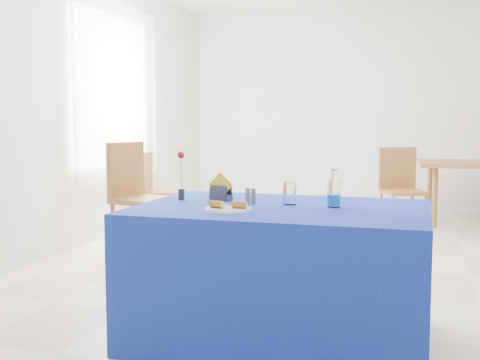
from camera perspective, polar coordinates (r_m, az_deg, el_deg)
name	(u,v)px	position (r m, az deg, el deg)	size (l,w,h in m)	color
floor	(331,267)	(5.21, 8.60, -8.16)	(7.00, 7.00, 0.00)	beige
room_shell	(334,58)	(5.09, 8.90, 11.33)	(7.00, 7.00, 7.00)	silver
window_pane	(113,92)	(6.64, -11.94, 8.21)	(0.04, 1.50, 1.60)	white
curtain	(119,91)	(6.60, -11.41, 8.23)	(0.04, 1.75, 1.85)	white
plate	(228,209)	(3.19, -1.15, -2.80)	(0.25, 0.25, 0.01)	white
drinking_glass	(290,193)	(3.44, 4.73, -1.25)	(0.08, 0.08, 0.13)	silver
salt_shaker	(248,195)	(3.52, 0.74, -1.44)	(0.03, 0.03, 0.09)	gray
pepper_shaker	(253,196)	(3.48, 1.28, -1.52)	(0.03, 0.03, 0.09)	slate
blue_table	(281,273)	(3.44, 3.90, -8.79)	(1.60, 1.10, 0.76)	navy
water_bottle	(334,194)	(3.37, 8.89, -1.34)	(0.08, 0.08, 0.21)	white
napkin_holder	(221,192)	(3.62, -1.84, -1.14)	(0.16, 0.10, 0.17)	#39393F
rose_vase	(181,177)	(3.64, -5.60, 0.25)	(0.04, 0.04, 0.29)	#26262B
chair_bg_left	(400,184)	(6.83, 14.97, -0.37)	(0.56, 0.56, 0.95)	brown
chair_win_a	(136,190)	(5.60, -9.86, -0.97)	(0.57, 0.57, 1.04)	brown
chair_win_b	(157,186)	(6.76, -7.84, -0.54)	(0.50, 0.50, 0.90)	brown
banana_pieces	(228,205)	(3.18, -1.11, -2.35)	(0.21, 0.07, 0.04)	gold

